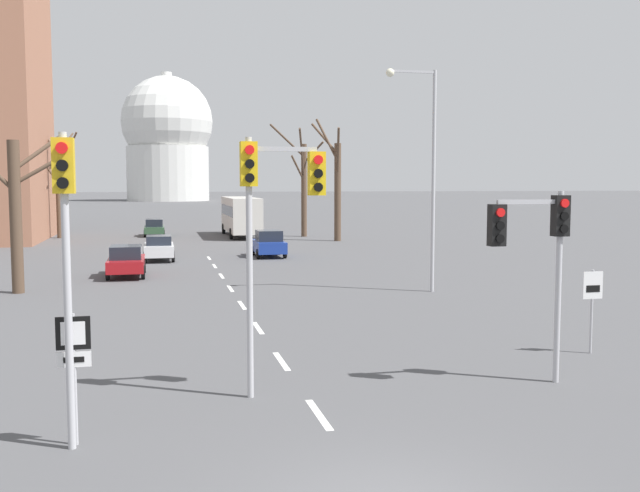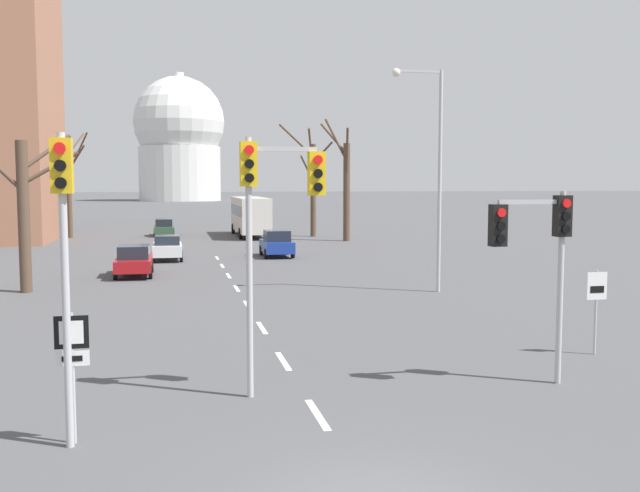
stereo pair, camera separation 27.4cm
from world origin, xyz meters
The scene contains 24 objects.
lane_stripe_0 centered at (0.00, 4.43, 0.00)m, with size 0.16×2.00×0.01m, color silver.
lane_stripe_1 centered at (0.00, 8.93, 0.00)m, with size 0.16×2.00×0.01m, color silver.
lane_stripe_2 centered at (0.00, 13.43, 0.00)m, with size 0.16×2.00×0.01m, color silver.
lane_stripe_3 centered at (0.00, 17.93, 0.00)m, with size 0.16×2.00×0.01m, color silver.
lane_stripe_4 centered at (0.00, 22.43, 0.00)m, with size 0.16×2.00×0.01m, color silver.
lane_stripe_5 centered at (0.00, 26.93, 0.00)m, with size 0.16×2.00×0.01m, color silver.
lane_stripe_6 centered at (0.00, 31.43, 0.00)m, with size 0.16×2.00×0.01m, color silver.
lane_stripe_7 centered at (0.00, 35.93, 0.00)m, with size 0.16×2.00×0.01m, color silver.
traffic_signal_near_left centered at (-4.72, 3.59, 3.89)m, with size 0.36×0.34×5.61m.
traffic_signal_centre_tall centered at (-0.71, 5.93, 4.33)m, with size 1.86×0.34×5.72m.
traffic_signal_near_right centered at (5.47, 5.51, 3.44)m, with size 1.97×0.34×4.55m.
route_sign_post centered at (-4.66, 3.76, 1.64)m, with size 0.60×0.08×2.41m.
speed_limit_sign centered at (8.57, 7.90, 1.59)m, with size 0.60×0.08×2.35m.
street_lamp_right centered at (8.18, 19.63, 5.77)m, with size 2.27×0.36×9.56m.
sedan_near_left centered at (3.83, 35.93, 0.85)m, with size 1.90×3.83×1.72m.
sedan_near_right centered at (-3.43, 56.27, 0.78)m, with size 1.81×4.47×1.54m.
sedan_mid_centre centered at (-3.09, 35.20, 0.80)m, with size 1.82×3.90×1.55m.
sedan_far_left centered at (-4.73, 27.80, 0.81)m, with size 1.86×4.16×1.59m.
city_bus centered at (4.14, 54.10, 2.05)m, with size 2.66×10.80×3.48m.
bare_tree_left_near centered at (-9.03, 23.20, 3.60)m, with size 4.39×1.51×6.94m.
bare_tree_right_near centered at (11.24, 47.35, 4.62)m, with size 1.97×4.66×10.09m.
bare_tree_left_far centered at (-11.43, 55.68, 4.94)m, with size 4.40×4.66×9.33m.
bare_tree_right_far centered at (9.51, 52.58, 4.77)m, with size 4.85×2.95×9.83m.
capitol_dome centered at (0.00, 190.65, 16.90)m, with size 24.57×24.57×34.70m.
Camera 1 is at (-3.15, -9.46, 4.73)m, focal length 40.00 mm.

